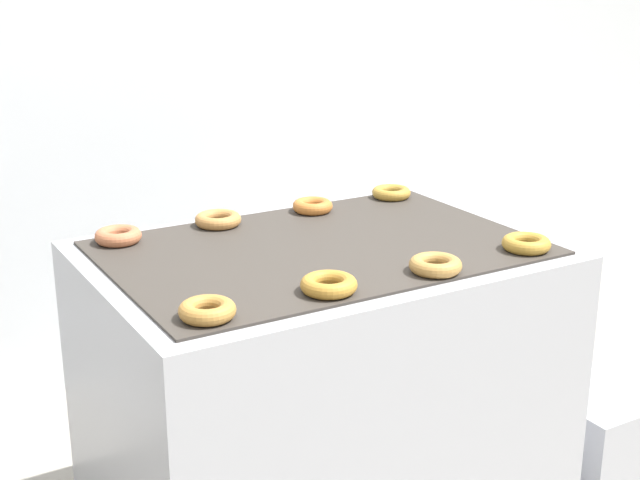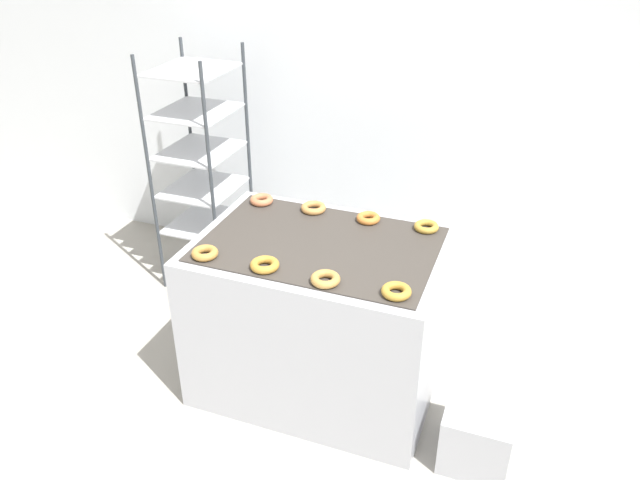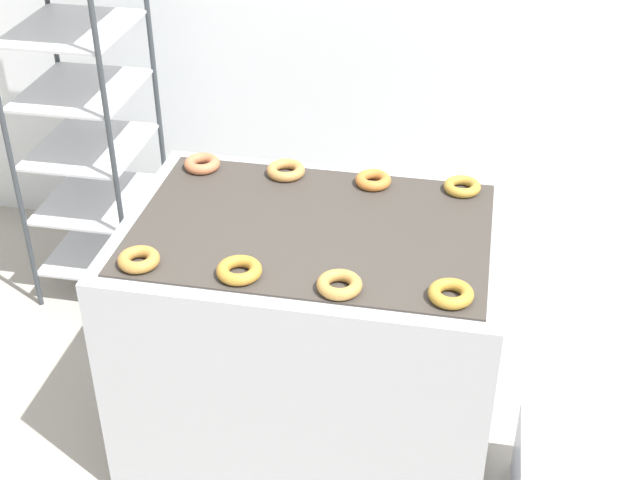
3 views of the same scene
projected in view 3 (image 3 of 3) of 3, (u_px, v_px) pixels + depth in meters
name	position (u px, v px, depth m)	size (l,w,h in m)	color
fryer_machine	(312.00, 335.00, 3.34)	(1.33, 0.94, 0.96)	#A8AAB2
baking_rack_cart	(86.00, 119.00, 4.02)	(0.50, 0.58, 1.71)	#33383D
glaze_bin	(564.00, 479.00, 3.15)	(0.34, 0.39, 0.34)	#A8AAB2
donut_near_left	(139.00, 260.00, 2.88)	(0.14, 0.14, 0.04)	#AA7835
donut_near_midleft	(239.00, 270.00, 2.82)	(0.15, 0.15, 0.04)	#AE7B2C
donut_near_midright	(339.00, 285.00, 2.76)	(0.14, 0.14, 0.04)	#AC7D3D
donut_near_right	(451.00, 294.00, 2.72)	(0.14, 0.14, 0.04)	#A87E2D
donut_far_left	(202.00, 164.00, 3.43)	(0.14, 0.14, 0.04)	#B66943
donut_far_midleft	(286.00, 170.00, 3.39)	(0.15, 0.15, 0.04)	#B17B40
donut_far_midright	(373.00, 180.00, 3.32)	(0.13, 0.13, 0.04)	#BD6E2E
donut_far_right	(462.00, 187.00, 3.28)	(0.14, 0.14, 0.04)	#A88030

